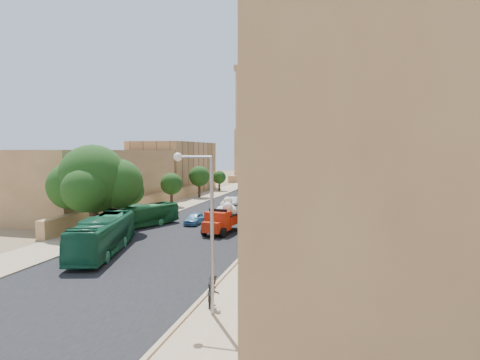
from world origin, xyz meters
The scene contains 36 objects.
ground centered at (0.00, 0.00, 0.00)m, with size 260.00×260.00×0.00m, color brown.
road_surface centered at (0.00, 30.00, 0.01)m, with size 14.00×140.00×0.01m, color black.
sidewalk_east centered at (9.50, 30.00, 0.01)m, with size 5.00×140.00×0.01m, color #9E8667.
sidewalk_west centered at (-9.50, 30.00, 0.01)m, with size 5.00×140.00×0.01m, color #9E8667.
kerb_east centered at (7.00, 30.00, 0.06)m, with size 0.25×140.00×0.12m, color #9E8667.
kerb_west centered at (-7.00, 30.00, 0.06)m, with size 0.25×140.00×0.12m, color #9E8667.
townhouse_a centered at (15.95, -3.00, 6.41)m, with size 9.00×14.00×16.40m.
townhouse_b centered at (15.95, 11.00, 5.66)m, with size 9.00×14.00×14.90m.
townhouse_c centered at (15.95, 25.00, 6.91)m, with size 9.00×14.00×17.40m.
townhouse_d centered at (15.95, 39.00, 6.16)m, with size 9.00×14.00×15.90m.
corner_block centered at (16.50, -16.50, 7.91)m, with size 9.20×10.20×15.70m.
west_wall centered at (-12.50, 20.00, 0.90)m, with size 1.00×40.00×1.80m, color #A97C4C.
west_building_low centered at (-18.00, 18.00, 4.20)m, with size 10.00×28.00×8.40m, color olive.
west_building_mid centered at (-18.00, 44.00, 5.00)m, with size 10.00×22.00×10.00m, color tan.
church centered at (0.00, 78.61, 9.52)m, with size 28.00×22.50×36.30m.
ficus_tree centered at (-9.42, 4.01, 5.28)m, with size 8.93×8.21×8.93m.
street_tree_a centered at (-10.00, 12.00, 3.49)m, with size 3.39×3.39×5.22m.
street_tree_b centered at (-10.00, 24.00, 3.37)m, with size 3.28×3.28×5.04m.
street_tree_c centered at (-10.00, 36.00, 3.77)m, with size 3.65×3.65×5.62m.
street_tree_d centered at (-10.00, 48.00, 2.80)m, with size 2.73×2.73×4.20m.
streetlamp centered at (7.72, -12.00, 5.20)m, with size 2.11×0.44×8.22m.
red_truck centered at (2.93, 7.82, 1.57)m, with size 3.28×6.36×3.56m.
olive_pickup centered at (4.00, 20.00, 1.01)m, with size 3.87×5.48×2.08m.
bus_green_south centered at (-4.12, -2.71, 1.50)m, with size 2.53×10.80×3.01m, color #155737.
bus_green_north centered at (-6.50, 8.45, 1.24)m, with size 2.09×8.91×2.48m, color #206834.
bus_red_east centered at (6.38, 12.65, 1.39)m, with size 2.33×9.97×2.78m, color maroon.
bus_cream_east centered at (4.61, 23.09, 1.30)m, with size 2.19×9.35×2.60m, color beige.
car_blue_a centered at (-1.56, 11.30, 0.66)m, with size 1.55×3.85×1.31m, color #498CB6.
car_white_a centered at (-1.66, 28.46, 0.56)m, with size 1.19×3.41×1.12m, color white.
car_cream centered at (1.49, 27.49, 0.66)m, with size 2.19×4.75×1.32m, color beige.
car_dkblue centered at (-5.00, 47.13, 0.57)m, with size 1.60×3.93×1.14m, color #0F2341.
car_white_b centered at (1.94, 36.39, 0.68)m, with size 1.59×3.96×1.35m, color white.
car_blue_b centered at (-3.16, 51.92, 0.67)m, with size 1.42×4.06×1.34m, color teal.
pedestrian_a centered at (9.07, 8.15, 0.89)m, with size 0.65×0.43×1.79m, color #28252A.
pedestrian_b centered at (7.98, -11.12, 0.88)m, with size 0.85×0.67×1.76m, color #2F2A23.
pedestrian_c centered at (8.14, 12.54, 0.88)m, with size 1.03×0.43×1.76m, color #3A3940.
Camera 1 is at (14.44, -30.89, 8.32)m, focal length 30.00 mm.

